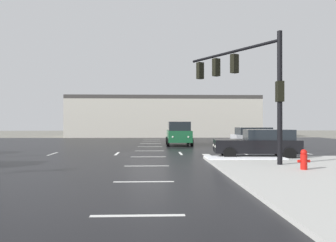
% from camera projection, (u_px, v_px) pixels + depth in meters
% --- Properties ---
extents(ground_plane, '(120.00, 120.00, 0.00)m').
position_uv_depth(ground_plane, '(149.00, 154.00, 20.98)').
color(ground_plane, slate).
extents(road_asphalt, '(44.00, 44.00, 0.02)m').
position_uv_depth(road_asphalt, '(149.00, 154.00, 20.98)').
color(road_asphalt, black).
rests_on(road_asphalt, ground_plane).
extents(snow_strip_curbside, '(4.00, 1.60, 0.06)m').
position_uv_depth(snow_strip_curbside, '(245.00, 158.00, 17.19)').
color(snow_strip_curbside, white).
rests_on(snow_strip_curbside, sidewalk_corner).
extents(lane_markings, '(36.15, 36.15, 0.01)m').
position_uv_depth(lane_markings, '(169.00, 156.00, 19.65)').
color(lane_markings, silver).
rests_on(lane_markings, road_asphalt).
extents(traffic_signal_mast, '(3.37, 5.49, 5.86)m').
position_uv_depth(traffic_signal_mast, '(245.00, 77.00, 16.31)').
color(traffic_signal_mast, black).
rests_on(traffic_signal_mast, sidewalk_corner).
extents(fire_hydrant, '(0.48, 0.26, 0.79)m').
position_uv_depth(fire_hydrant, '(304.00, 159.00, 13.02)').
color(fire_hydrant, red).
rests_on(fire_hydrant, sidewalk_corner).
extents(strip_building_background, '(25.60, 8.00, 5.54)m').
position_uv_depth(strip_building_background, '(163.00, 117.00, 46.64)').
color(strip_building_background, beige).
rests_on(strip_building_background, ground_plane).
extents(sedan_black, '(4.66, 2.35, 1.58)m').
position_uv_depth(sedan_black, '(259.00, 143.00, 18.12)').
color(sedan_black, black).
rests_on(sedan_black, road_asphalt).
extents(suv_green, '(2.21, 4.86, 2.03)m').
position_uv_depth(suv_green, '(179.00, 133.00, 28.92)').
color(suv_green, '#195933').
rests_on(suv_green, road_asphalt).
extents(sedan_silver, '(4.59, 2.16, 1.58)m').
position_uv_depth(sedan_silver, '(260.00, 137.00, 25.68)').
color(sedan_silver, '#B7BABF').
rests_on(sedan_silver, road_asphalt).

